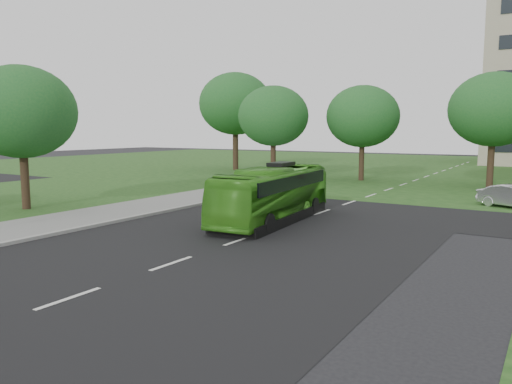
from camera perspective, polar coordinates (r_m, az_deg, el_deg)
ground at (r=18.21m, az=-5.47°, el=-6.76°), size 160.00×160.00×0.00m
street_surfaces at (r=38.72m, az=14.70°, el=0.46°), size 120.00×120.00×0.15m
tree_park_a at (r=43.99m, az=2.00°, el=8.67°), size 6.16×6.16×8.19m
tree_park_b at (r=44.02m, az=12.09°, el=8.43°), size 6.21×6.21×8.14m
tree_park_c at (r=41.53m, az=25.52°, el=8.50°), size 6.50×6.50×8.64m
tree_park_f at (r=54.70m, az=-2.38°, el=10.03°), size 7.87×7.87×10.51m
tree_side_near at (r=30.11m, az=-25.26°, el=8.26°), size 5.89×5.89×7.83m
bus at (r=23.89m, az=1.98°, el=-0.25°), size 2.93×9.46×2.59m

